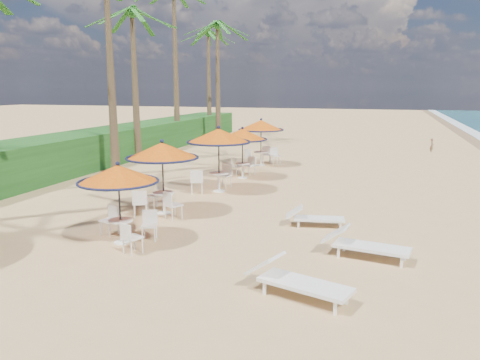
% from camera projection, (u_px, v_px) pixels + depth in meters
% --- Properties ---
extents(ground, '(160.00, 160.00, 0.00)m').
position_uv_depth(ground, '(307.00, 269.00, 10.91)').
color(ground, tan).
rests_on(ground, ground).
extents(scrub_hedge, '(3.00, 40.00, 1.80)m').
position_uv_depth(scrub_hedge, '(89.00, 149.00, 24.95)').
color(scrub_hedge, '#194716').
rests_on(scrub_hedge, ground).
extents(station_0, '(2.15, 2.15, 2.24)m').
position_uv_depth(station_0, '(120.00, 184.00, 12.38)').
color(station_0, black).
rests_on(station_0, ground).
extents(station_1, '(2.39, 2.39, 2.49)m').
position_uv_depth(station_1, '(161.00, 160.00, 15.26)').
color(station_1, black).
rests_on(station_1, ground).
extents(station_2, '(2.55, 2.55, 2.66)m').
position_uv_depth(station_2, '(218.00, 142.00, 18.53)').
color(station_2, black).
rests_on(station_2, ground).
extents(station_3, '(2.28, 2.32, 2.38)m').
position_uv_depth(station_3, '(243.00, 139.00, 21.41)').
color(station_3, black).
rests_on(station_3, ground).
extents(station_4, '(2.43, 2.43, 2.53)m').
position_uv_depth(station_4, '(262.00, 131.00, 24.85)').
color(station_4, black).
rests_on(station_4, ground).
extents(lounger_near, '(2.29, 1.31, 0.78)m').
position_uv_depth(lounger_near, '(295.00, 279.00, 9.40)').
color(lounger_near, white).
rests_on(lounger_near, ground).
extents(lounger_mid, '(2.20, 0.99, 0.76)m').
position_uv_depth(lounger_mid, '(363.00, 244.00, 11.55)').
color(lounger_mid, white).
rests_on(lounger_mid, ground).
extents(lounger_far, '(1.83, 0.85, 0.63)m').
position_uv_depth(lounger_far, '(313.00, 217.00, 14.15)').
color(lounger_far, white).
rests_on(lounger_far, ground).
extents(palm_4, '(5.00, 5.00, 8.35)m').
position_uv_depth(palm_4, '(132.00, 22.00, 25.37)').
color(palm_4, brown).
rests_on(palm_4, ground).
extents(palm_5, '(5.00, 5.00, 10.77)m').
position_uv_depth(palm_5, '(174.00, 0.00, 31.25)').
color(palm_5, brown).
rests_on(palm_5, ground).
extents(palm_6, '(5.00, 5.00, 8.74)m').
position_uv_depth(palm_6, '(217.00, 33.00, 33.73)').
color(palm_6, brown).
rests_on(palm_6, ground).
extents(palm_7, '(5.00, 5.00, 8.69)m').
position_uv_depth(palm_7, '(208.00, 40.00, 38.29)').
color(palm_7, brown).
rests_on(palm_7, ground).
extents(person, '(0.28, 0.38, 0.95)m').
position_uv_depth(person, '(432.00, 145.00, 30.07)').
color(person, brown).
rests_on(person, ground).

